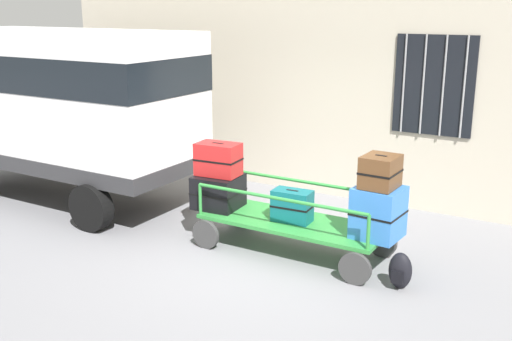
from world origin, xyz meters
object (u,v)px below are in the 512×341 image
Objects in this scene: suitcase_left_middle at (218,159)px; backpack at (400,271)px; luggage_cart at (293,226)px; suitcase_left_bottom at (218,191)px; suitcase_center_middle at (380,172)px; suitcase_center_bottom at (378,212)px; van at (62,97)px; suitcase_midleft_bottom at (292,206)px.

suitcase_left_middle reaches higher than backpack.
luggage_cart is 1.19m from suitcase_left_bottom.
suitcase_center_middle reaches higher than backpack.
suitcase_left_bottom is 2.29m from suitcase_center_bottom.
van reaches higher than backpack.
van is 7.14× the size of suitcase_left_bottom.
suitcase_center_middle is at bearing 1.17° from suitcase_left_bottom.
luggage_cart is 0.29m from suitcase_midleft_bottom.
suitcase_center_bottom is (1.14, 0.02, 0.40)m from luggage_cart.
van reaches higher than suitcase_center_middle.
suitcase_left_bottom is 0.46m from suitcase_left_middle.
suitcase_left_bottom is at bearing -179.10° from suitcase_midleft_bottom.
suitcase_center_bottom is at bearing 1.00° from luggage_cart.
van is 9.73× the size of suitcase_center_middle.
suitcase_left_middle is 2.86m from backpack.
suitcase_center_bottom reaches higher than suitcase_left_bottom.
van is 4.48m from suitcase_midleft_bottom.
van is at bearing 177.43° from suitcase_midleft_bottom.
suitcase_center_bottom is (2.29, 0.06, 0.09)m from suitcase_left_bottom.
suitcase_center_bottom is at bearing 1.15° from suitcase_left_middle.
suitcase_midleft_bottom is at bearing -178.56° from suitcase_center_middle.
backpack is at bearing -37.59° from suitcase_center_middle.
suitcase_left_bottom is at bearing 174.35° from backpack.
suitcase_center_middle reaches higher than suitcase_left_bottom.
luggage_cart reaches higher than backpack.
suitcase_left_middle is at bearing -3.60° from van.
van is 1.85× the size of luggage_cart.
suitcase_midleft_bottom is at bearing 169.61° from backpack.
van is 3.38m from suitcase_left_bottom.
suitcase_center_bottom is at bearing 141.47° from backpack.
van reaches higher than luggage_cart.
suitcase_left_middle is 2.32m from suitcase_center_bottom.
suitcase_midleft_bottom reaches higher than luggage_cart.
suitcase_left_middle is at bearing 90.00° from suitcase_left_bottom.
suitcase_center_middle reaches higher than suitcase_left_middle.
suitcase_center_bottom is at bearing 90.00° from suitcase_center_middle.
suitcase_left_bottom reaches higher than suitcase_midleft_bottom.
backpack is at bearing -4.64° from van.
suitcase_center_middle is (2.29, 0.05, 0.60)m from suitcase_left_bottom.
van is 7.47× the size of suitcase_left_middle.
suitcase_center_middle is at bearing 1.44° from suitcase_midleft_bottom.
van is at bearing 176.40° from suitcase_left_middle.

